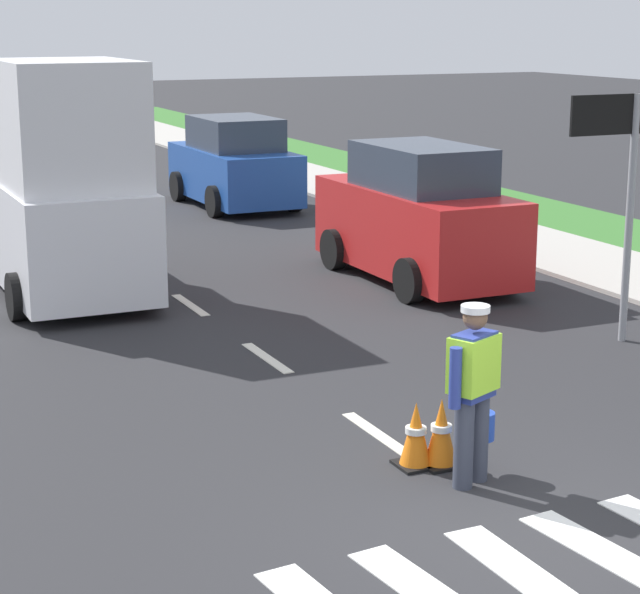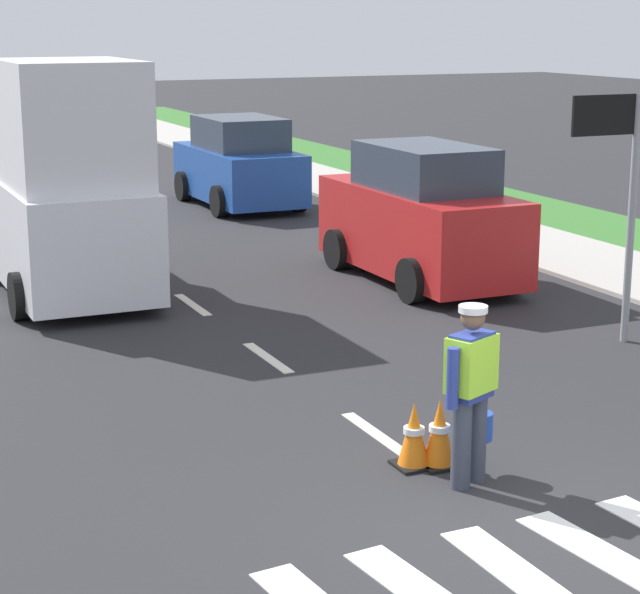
{
  "view_description": "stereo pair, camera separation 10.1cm",
  "coord_description": "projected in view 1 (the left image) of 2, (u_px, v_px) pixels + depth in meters",
  "views": [
    {
      "loc": [
        -5.19,
        -7.18,
        4.13
      ],
      "look_at": [
        0.05,
        4.23,
        1.1
      ],
      "focal_mm": 65.31,
      "sensor_mm": 36.0,
      "label": 1
    },
    {
      "loc": [
        -5.09,
        -7.22,
        4.13
      ],
      "look_at": [
        0.05,
        4.23,
        1.1
      ],
      "focal_mm": 65.31,
      "sensor_mm": 36.0,
      "label": 2
    }
  ],
  "objects": [
    {
      "name": "road_worker",
      "position": [
        474.0,
        385.0,
        10.38
      ],
      "size": [
        0.67,
        0.56,
        1.67
      ],
      "color": "#383D4C",
      "rests_on": "ground"
    },
    {
      "name": "traffic_cone_far",
      "position": [
        441.0,
        433.0,
        10.92
      ],
      "size": [
        0.36,
        0.36,
        0.66
      ],
      "color": "black",
      "rests_on": "ground"
    },
    {
      "name": "traffic_cone_near",
      "position": [
        416.0,
        435.0,
        10.91
      ],
      "size": [
        0.36,
        0.36,
        0.63
      ],
      "color": "black",
      "rests_on": "ground"
    },
    {
      "name": "sidewalk_right",
      "position": [
        544.0,
        250.0,
        21.17
      ],
      "size": [
        2.4,
        72.0,
        0.14
      ],
      "primitive_type": "cube",
      "color": "#B2ADA3",
      "rests_on": "ground"
    },
    {
      "name": "car_parked_curbside",
      "position": [
        418.0,
        218.0,
        18.49
      ],
      "size": [
        1.91,
        4.21,
        2.19
      ],
      "color": "red",
      "rests_on": "ground"
    },
    {
      "name": "crosswalk_stripes",
      "position": [
        573.0,
        569.0,
        8.92
      ],
      "size": [
        4.46,
        1.93,
        0.01
      ],
      "color": "white",
      "rests_on": "ground"
    },
    {
      "name": "delivery_truck",
      "position": [
        62.0,
        190.0,
        17.35
      ],
      "size": [
        2.16,
        4.6,
        3.54
      ],
      "color": "silver",
      "rests_on": "ground"
    },
    {
      "name": "car_parked_far",
      "position": [
        234.0,
        165.0,
        25.84
      ],
      "size": [
        2.04,
        4.03,
        1.99
      ],
      "color": "#1E4799",
      "rests_on": "ground"
    },
    {
      "name": "lane_direction_sign",
      "position": [
        617.0,
        158.0,
        14.59
      ],
      "size": [
        1.16,
        0.11,
        3.2
      ],
      "color": "gray",
      "rests_on": "ground"
    },
    {
      "name": "ground_plane",
      "position": [
        27.0,
        193.0,
        27.96
      ],
      "size": [
        96.0,
        96.0,
        0.0
      ],
      "primitive_type": "plane",
      "color": "#28282B"
    }
  ]
}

